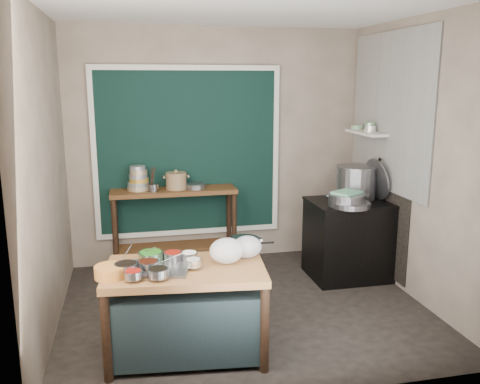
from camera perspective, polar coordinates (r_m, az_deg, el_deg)
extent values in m
cube|color=#2C2621|center=(5.13, 0.49, -12.93)|extent=(3.50, 3.00, 0.02)
cube|color=gray|center=(6.17, -2.65, 5.09)|extent=(3.50, 0.02, 2.80)
cube|color=gray|center=(4.64, -21.18, 1.81)|extent=(0.02, 3.00, 2.80)
cube|color=gray|center=(5.37, 19.16, 3.32)|extent=(0.02, 3.00, 2.80)
cube|color=gray|center=(4.68, 0.56, 20.08)|extent=(3.50, 3.00, 0.02)
cube|color=black|center=(6.08, -5.84, 4.46)|extent=(2.10, 0.02, 1.90)
cube|color=#B2B2AA|center=(5.79, 16.42, 8.59)|extent=(0.02, 1.70, 1.70)
cube|color=black|center=(6.05, 15.34, -2.24)|extent=(0.01, 1.30, 1.30)
cube|color=beige|center=(6.02, 14.02, 6.47)|extent=(0.22, 0.70, 0.03)
cube|color=olive|center=(4.20, -6.04, -13.19)|extent=(1.32, 0.85, 0.75)
cube|color=#593619|center=(6.06, -7.33, -4.07)|extent=(1.45, 0.40, 0.95)
cube|color=black|center=(5.87, 12.26, -5.32)|extent=(0.90, 0.68, 0.85)
cube|color=black|center=(5.76, 12.46, -1.14)|extent=(0.92, 0.69, 0.03)
cube|color=gray|center=(4.03, -9.32, -8.50)|extent=(0.56, 0.47, 0.02)
cylinder|color=silver|center=(4.00, -5.28, -7.90)|extent=(0.13, 0.13, 0.06)
cylinder|color=gray|center=(3.83, -9.22, -8.94)|extent=(0.16, 0.16, 0.06)
cylinder|color=gray|center=(3.98, -10.27, -8.11)|extent=(0.17, 0.17, 0.07)
cylinder|color=gray|center=(3.83, -11.90, -9.05)|extent=(0.14, 0.14, 0.06)
cylinder|color=gray|center=(3.96, -12.66, -8.29)|extent=(0.18, 0.18, 0.07)
cylinder|color=gray|center=(4.15, -7.55, -7.15)|extent=(0.16, 0.16, 0.06)
cylinder|color=gray|center=(4.14, -5.73, -7.16)|extent=(0.14, 0.14, 0.06)
cylinder|color=gray|center=(4.15, -9.99, -7.16)|extent=(0.20, 0.20, 0.08)
cylinder|color=orange|center=(3.94, -14.36, -8.65)|extent=(0.27, 0.27, 0.09)
ellipsoid|color=white|center=(4.09, -1.51, -6.60)|extent=(0.28, 0.24, 0.21)
ellipsoid|color=white|center=(4.22, 0.79, -6.17)|extent=(0.25, 0.21, 0.18)
cylinder|color=tan|center=(5.96, -11.30, 0.43)|extent=(0.25, 0.25, 0.05)
cylinder|color=gray|center=(5.95, -11.32, 0.87)|extent=(0.24, 0.24, 0.05)
cylinder|color=gold|center=(5.94, -11.34, 1.32)|extent=(0.22, 0.22, 0.05)
cylinder|color=gray|center=(5.93, -11.36, 1.77)|extent=(0.21, 0.21, 0.05)
cylinder|color=tan|center=(5.92, -11.38, 2.22)|extent=(0.20, 0.20, 0.05)
cylinder|color=gray|center=(5.91, -11.40, 2.67)|extent=(0.18, 0.18, 0.05)
cylinder|color=gray|center=(5.86, -9.75, 0.50)|extent=(0.18, 0.18, 0.09)
cylinder|color=gray|center=(5.95, -4.99, 0.67)|extent=(0.30, 0.30, 0.06)
cylinder|color=gray|center=(5.86, 15.13, 1.42)|extent=(0.14, 0.48, 0.47)
cube|color=#60AF84|center=(5.49, 11.91, -0.04)|extent=(0.36, 0.34, 0.02)
cylinder|color=gray|center=(5.48, 12.36, -1.39)|extent=(0.41, 0.41, 0.05)
cylinder|color=silver|center=(5.96, 14.34, 6.71)|extent=(0.13, 0.13, 0.04)
cylinder|color=silver|center=(5.95, 14.36, 7.05)|extent=(0.13, 0.13, 0.04)
cylinder|color=gray|center=(5.95, 14.38, 7.40)|extent=(0.12, 0.12, 0.04)
cylinder|color=gray|center=(6.24, 13.03, 7.09)|extent=(0.18, 0.18, 0.05)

